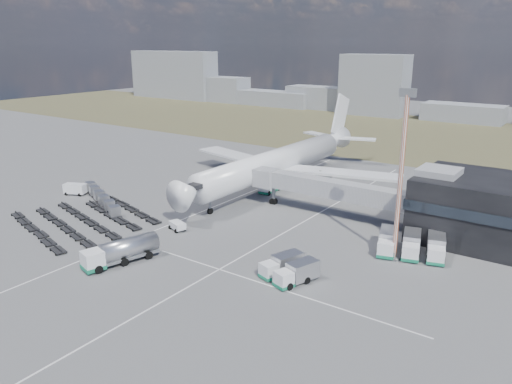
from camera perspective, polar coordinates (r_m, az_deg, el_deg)
The scene contains 15 objects.
ground at distance 84.70m, azimuth -9.20°, elevation -4.11°, with size 420.00×420.00×0.00m, color #565659.
grass_strip at distance 177.78m, azimuth 16.40°, elevation 6.43°, with size 420.00×90.00×0.01m, color #4A472C.
lane_markings at distance 80.75m, azimuth -2.70°, elevation -4.96°, with size 47.12×110.00×0.01m.
jet_bridge at distance 89.86m, azimuth 7.20°, elevation 0.60°, with size 30.30×3.80×7.05m.
airliner at distance 107.53m, azimuth 2.75°, elevation 3.54°, with size 51.59×64.53×17.62m.
skyline at distance 214.09m, azimuth 19.33°, elevation 10.39°, with size 323.76×22.34×25.11m.
fuel_tanker at distance 72.89m, azimuth -15.17°, elevation -6.56°, with size 5.57×11.18×3.50m.
pushback_tug at distance 83.62m, azimuth -8.97°, elevation -3.87°, with size 3.03×1.71×1.39m, color white.
utility_van at distance 107.87m, azimuth -19.98°, elevation 0.29°, with size 4.29×1.94×2.29m, color white.
catering_truck at distance 103.32m, azimuth 1.62°, elevation 0.75°, with size 2.81×6.00×2.68m.
service_trucks_near at distance 66.24m, azimuth 3.80°, elevation -8.76°, with size 6.99×7.64×2.53m.
service_trucks_far at distance 76.64m, azimuth 17.34°, elevation -5.75°, with size 10.84×9.29×2.82m.
uld_row at distance 100.20m, azimuth -17.24°, elevation -0.66°, with size 20.08×10.30×1.92m.
baggage_dollies at distance 91.53m, azimuth -19.02°, elevation -2.99°, with size 26.23×23.49×0.73m.
floodlight_mast at distance 71.30m, azimuth 16.19°, elevation 1.63°, with size 2.28×1.86×24.10m.
Camera 1 is at (56.02, -56.05, 29.91)m, focal length 35.00 mm.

